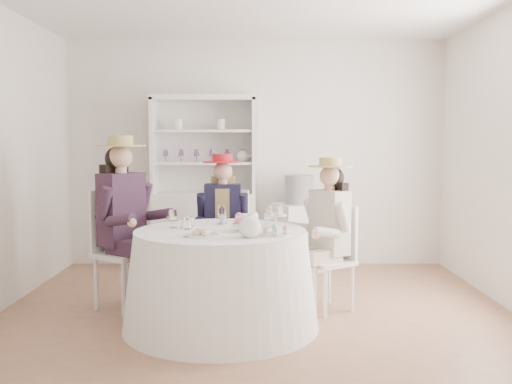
{
  "coord_description": "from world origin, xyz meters",
  "views": [
    {
      "loc": [
        -0.01,
        -4.89,
        1.49
      ],
      "look_at": [
        0.0,
        0.1,
        1.05
      ],
      "focal_mm": 40.0,
      "sensor_mm": 36.0,
      "label": 1
    }
  ],
  "objects": [
    {
      "name": "table_teapot",
      "position": [
        -0.04,
        -0.74,
        0.87
      ],
      "size": [
        0.24,
        0.17,
        0.18
      ],
      "rotation": [
        0.0,
        0.0,
        -0.02
      ],
      "color": "white",
      "rests_on": "tea_table"
    },
    {
      "name": "cupcake_stand",
      "position": [
        0.14,
        -0.65,
        0.87
      ],
      "size": [
        0.23,
        0.23,
        0.21
      ],
      "rotation": [
        0.0,
        0.0,
        -0.09
      ],
      "color": "white",
      "rests_on": "tea_table"
    },
    {
      "name": "wall_front",
      "position": [
        0.0,
        -2.0,
        1.35
      ],
      "size": [
        4.5,
        0.0,
        4.5
      ],
      "primitive_type": "plane",
      "rotation": [
        -1.57,
        0.0,
        0.0
      ],
      "color": "silver",
      "rests_on": "ground"
    },
    {
      "name": "teacup_c",
      "position": [
        -0.02,
        -0.27,
        0.83
      ],
      "size": [
        0.11,
        0.11,
        0.07
      ],
      "primitive_type": "imported",
      "rotation": [
        0.0,
        0.0,
        -0.17
      ],
      "color": "white",
      "rests_on": "tea_table"
    },
    {
      "name": "flower_bowl",
      "position": [
        -0.05,
        -0.42,
        0.82
      ],
      "size": [
        0.24,
        0.24,
        0.05
      ],
      "primitive_type": "imported",
      "rotation": [
        0.0,
        0.0,
        0.14
      ],
      "color": "white",
      "rests_on": "tea_table"
    },
    {
      "name": "sandwich_plate",
      "position": [
        -0.4,
        -0.68,
        0.8
      ],
      "size": [
        0.24,
        0.24,
        0.05
      ],
      "rotation": [
        0.0,
        0.0,
        0.04
      ],
      "color": "white",
      "rests_on": "tea_table"
    },
    {
      "name": "flower_arrangement",
      "position": [
        -0.07,
        -0.45,
        0.88
      ],
      "size": [
        0.19,
        0.18,
        0.07
      ],
      "rotation": [
        0.0,
        0.0,
        0.23
      ],
      "color": "#E57283",
      "rests_on": "tea_table"
    },
    {
      "name": "teacup_a",
      "position": [
        -0.56,
        -0.25,
        0.83
      ],
      "size": [
        0.1,
        0.1,
        0.08
      ],
      "primitive_type": "imported",
      "rotation": [
        0.0,
        0.0,
        0.07
      ],
      "color": "white",
      "rests_on": "tea_table"
    },
    {
      "name": "stemware_set",
      "position": [
        -0.28,
        -0.39,
        0.86
      ],
      "size": [
        0.86,
        0.83,
        0.15
      ],
      "color": "white",
      "rests_on": "tea_table"
    },
    {
      "name": "side_table",
      "position": [
        0.5,
        1.68,
        0.39
      ],
      "size": [
        0.65,
        0.65,
        0.77
      ],
      "primitive_type": "cube",
      "rotation": [
        0.0,
        0.0,
        0.38
      ],
      "color": "silver",
      "rests_on": "ground"
    },
    {
      "name": "tea_table",
      "position": [
        -0.28,
        -0.39,
        0.39
      ],
      "size": [
        1.57,
        1.57,
        0.79
      ],
      "rotation": [
        0.0,
        0.0,
        0.33
      ],
      "color": "white",
      "rests_on": "ground"
    },
    {
      "name": "teacup_b",
      "position": [
        -0.28,
        -0.1,
        0.82
      ],
      "size": [
        0.09,
        0.09,
        0.06
      ],
      "primitive_type": "imported",
      "rotation": [
        0.0,
        0.0,
        -0.29
      ],
      "color": "white",
      "rests_on": "tea_table"
    },
    {
      "name": "spare_chair",
      "position": [
        -0.21,
        1.24,
        0.53
      ],
      "size": [
        0.53,
        0.53,
        0.98
      ],
      "rotation": [
        0.0,
        0.0,
        2.74
      ],
      "color": "silver",
      "rests_on": "ground"
    },
    {
      "name": "guest_mid",
      "position": [
        -0.32,
        0.63,
        0.78
      ],
      "size": [
        0.49,
        0.52,
        1.37
      ],
      "rotation": [
        0.0,
        0.0,
        0.01
      ],
      "color": "silver",
      "rests_on": "ground"
    },
    {
      "name": "guest_right",
      "position": [
        0.63,
        0.05,
        0.76
      ],
      "size": [
        0.58,
        0.55,
        1.35
      ],
      "rotation": [
        0.0,
        0.0,
        -0.98
      ],
      "color": "silver",
      "rests_on": "ground"
    },
    {
      "name": "hutch",
      "position": [
        -0.6,
        1.77,
        0.72
      ],
      "size": [
        1.24,
        0.57,
        2.02
      ],
      "rotation": [
        0.0,
        0.0,
        -0.1
      ],
      "color": "silver",
      "rests_on": "ground"
    },
    {
      "name": "hatbox",
      "position": [
        0.5,
        1.68,
        0.94
      ],
      "size": [
        0.41,
        0.41,
        0.34
      ],
      "primitive_type": "cylinder",
      "rotation": [
        0.0,
        0.0,
        -0.26
      ],
      "color": "black",
      "rests_on": "side_table"
    },
    {
      "name": "wall_back",
      "position": [
        0.0,
        2.0,
        1.35
      ],
      "size": [
        4.5,
        0.0,
        4.5
      ],
      "primitive_type": "plane",
      "rotation": [
        1.57,
        0.0,
        0.0
      ],
      "color": "silver",
      "rests_on": "ground"
    },
    {
      "name": "ground",
      "position": [
        0.0,
        0.0,
        0.0
      ],
      "size": [
        4.5,
        4.5,
        0.0
      ],
      "primitive_type": "plane",
      "color": "#895E44",
      "rests_on": "ground"
    },
    {
      "name": "guest_left",
      "position": [
        -1.17,
        0.1,
        0.87
      ],
      "size": [
        0.66,
        0.62,
        1.54
      ],
      "rotation": [
        0.0,
        0.0,
        0.97
      ],
      "color": "silver",
      "rests_on": "ground"
    }
  ]
}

